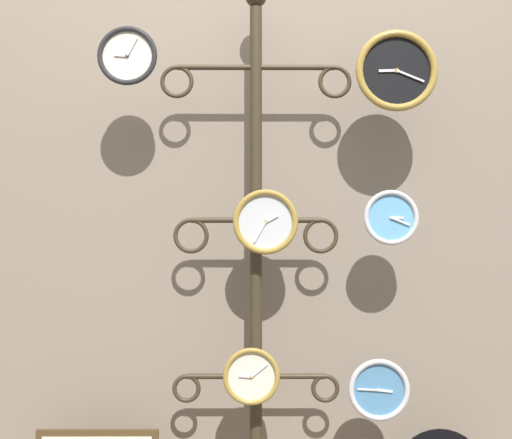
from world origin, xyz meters
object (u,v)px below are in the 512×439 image
object	(u,v)px
display_stand	(256,307)
clock_top_right	(396,71)
clock_bottom_right	(379,390)
clock_middle_center	(265,222)
clock_middle_right	(391,218)
clock_top_left	(128,56)
clock_bottom_center	(251,376)

from	to	relation	value
display_stand	clock_top_right	xyz separation A→B (m)	(0.49, -0.09, 0.83)
clock_bottom_right	display_stand	bearing A→B (deg)	166.90
clock_middle_center	clock_top_right	bearing A→B (deg)	-2.30
clock_middle_center	clock_bottom_right	size ratio (longest dim) A/B	1.08
clock_bottom_right	clock_top_right	bearing A→B (deg)	3.67
clock_middle_center	clock_middle_right	size ratio (longest dim) A/B	1.18
display_stand	clock_middle_center	distance (m)	0.31
clock_top_right	clock_middle_right	world-z (taller)	clock_top_right
clock_middle_right	clock_bottom_right	xyz separation A→B (m)	(-0.05, -0.02, -0.59)
clock_bottom_right	clock_middle_center	bearing A→B (deg)	176.59
clock_top_right	clock_middle_right	bearing A→B (deg)	135.71
display_stand	clock_bottom_right	xyz separation A→B (m)	(0.42, -0.10, -0.27)
clock_top_left	clock_middle_right	distance (m)	1.08
clock_middle_center	clock_middle_right	xyz separation A→B (m)	(0.44, 0.00, 0.02)
clock_top_right	clock_top_left	bearing A→B (deg)	-179.24
clock_middle_center	clock_middle_right	distance (m)	0.44
clock_bottom_center	clock_bottom_right	bearing A→B (deg)	-0.29
clock_top_left	clock_bottom_center	xyz separation A→B (m)	(0.43, 0.01, -1.11)
clock_middle_center	clock_bottom_center	world-z (taller)	clock_middle_center
clock_middle_center	display_stand	bearing A→B (deg)	113.64
clock_top_right	clock_bottom_center	bearing A→B (deg)	-179.73
display_stand	clock_bottom_right	world-z (taller)	display_stand
clock_middle_right	clock_middle_center	bearing A→B (deg)	-179.81
clock_bottom_center	clock_bottom_right	world-z (taller)	clock_bottom_center
clock_top_right	clock_middle_center	world-z (taller)	clock_top_right
clock_top_left	clock_bottom_center	size ratio (longest dim) A/B	1.07
clock_middle_center	clock_bottom_right	bearing A→B (deg)	-3.41
display_stand	clock_middle_right	size ratio (longest dim) A/B	10.08
clock_top_left	clock_middle_right	bearing A→B (deg)	2.02
clock_top_right	clock_middle_right	xyz separation A→B (m)	(-0.02, 0.02, -0.52)
clock_bottom_center	clock_middle_right	bearing A→B (deg)	2.62
clock_top_right	clock_middle_right	distance (m)	0.52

